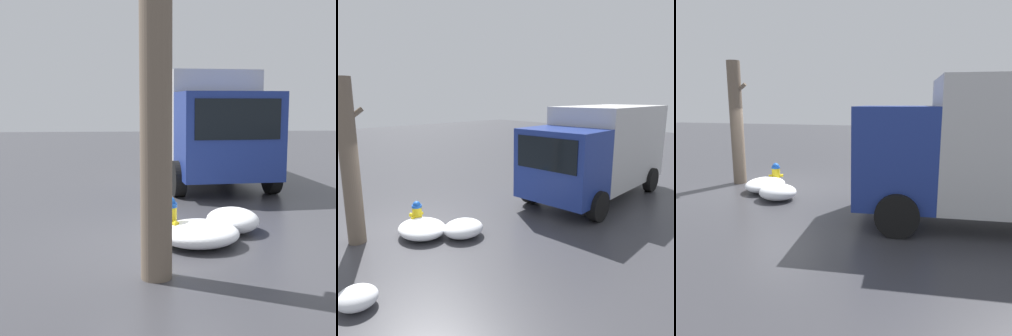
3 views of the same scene
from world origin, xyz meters
TOP-DOWN VIEW (x-y plane):
  - ground_plane at (0.00, 0.00)m, footprint 60.00×60.00m
  - fire_hydrant at (-0.00, 0.00)m, footprint 0.44×0.37m
  - tree_trunk at (-1.49, 0.29)m, footprint 0.64×0.42m
  - delivery_truck at (6.35, -1.58)m, footprint 6.42×3.10m
  - snow_pile_by_hydrant at (-0.13, -0.47)m, footprint 1.17×1.34m
  - snow_pile_by_tree at (0.65, -1.21)m, footprint 1.05×0.95m

SIDE VIEW (x-z plane):
  - ground_plane at x=0.00m, z-range 0.00..0.00m
  - snow_pile_by_hydrant at x=-0.13m, z-range 0.00..0.41m
  - snow_pile_by_tree at x=0.65m, z-range 0.00..0.44m
  - fire_hydrant at x=0.00m, z-range 0.01..0.81m
  - delivery_truck at x=6.35m, z-range 0.13..3.32m
  - tree_trunk at x=-1.49m, z-range 0.01..4.00m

